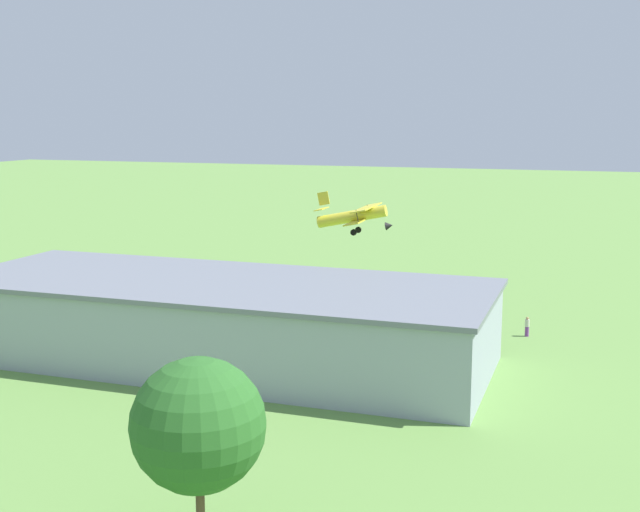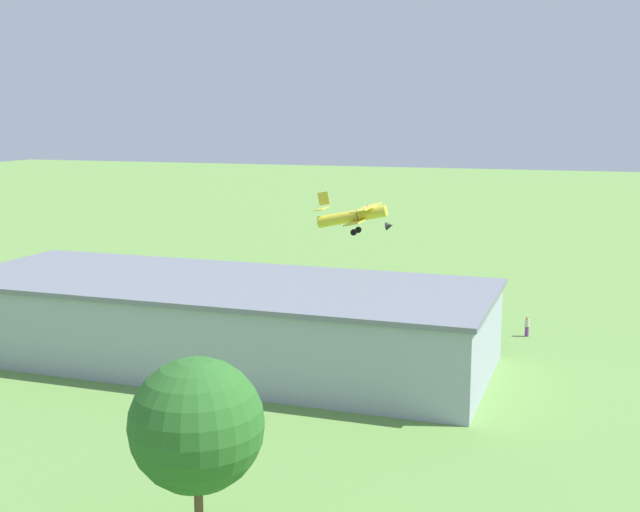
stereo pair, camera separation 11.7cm
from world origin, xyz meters
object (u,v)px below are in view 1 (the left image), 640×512
(person_by_parked_cars, at_px, (135,294))
(tree_behind_hangar_right, at_px, (198,425))
(hangar, at_px, (218,320))
(car_black, at_px, (39,289))
(person_watching_takeoff, at_px, (122,288))
(car_green, at_px, (86,294))
(biplane, at_px, (355,216))
(person_crossing_taxiway, at_px, (527,327))

(person_by_parked_cars, distance_m, tree_behind_hangar_right, 48.65)
(hangar, bearing_deg, tree_behind_hangar_right, 114.46)
(tree_behind_hangar_right, bearing_deg, hangar, -65.54)
(person_by_parked_cars, bearing_deg, car_black, 7.15)
(hangar, relative_size, person_watching_takeoff, 26.61)
(hangar, height_order, car_green, hangar)
(biplane, xyz_separation_m, person_by_parked_cars, (19.35, 9.95, -7.27))
(biplane, relative_size, car_green, 1.75)
(hangar, distance_m, person_watching_takeoff, 25.63)
(car_green, height_order, tree_behind_hangar_right, tree_behind_hangar_right)
(person_crossing_taxiway, bearing_deg, person_watching_takeoff, -3.73)
(hangar, xyz_separation_m, person_crossing_taxiway, (-21.26, -14.26, -2.21))
(car_green, relative_size, person_watching_takeoff, 2.97)
(hangar, xyz_separation_m, tree_behind_hangar_right, (-11.49, 25.27, 2.59))
(car_black, bearing_deg, person_watching_takeoff, -153.32)
(person_crossing_taxiway, distance_m, person_by_parked_cars, 37.35)
(person_crossing_taxiway, relative_size, tree_behind_hangar_right, 0.20)
(car_black, xyz_separation_m, person_by_parked_cars, (-10.35, -1.30, -0.01))
(car_green, height_order, person_by_parked_cars, person_by_parked_cars)
(person_crossing_taxiway, relative_size, person_watching_takeoff, 1.08)
(person_watching_takeoff, bearing_deg, car_black, 26.68)
(person_watching_takeoff, distance_m, person_by_parked_cars, 3.86)
(car_green, bearing_deg, hangar, 148.01)
(biplane, bearing_deg, tree_behind_hangar_right, 99.40)
(car_black, height_order, person_crossing_taxiway, car_black)
(hangar, bearing_deg, person_watching_takeoff, -41.42)
(car_green, bearing_deg, tree_behind_hangar_right, 130.10)
(hangar, relative_size, car_green, 8.95)
(biplane, height_order, tree_behind_hangar_right, biplane)
(car_black, bearing_deg, biplane, -159.26)
(car_green, xyz_separation_m, person_crossing_taxiway, (-41.90, -1.37, -0.05))
(person_crossing_taxiway, xyz_separation_m, tree_behind_hangar_right, (9.77, 39.53, 4.81))
(hangar, height_order, person_by_parked_cars, hangar)
(person_watching_takeoff, distance_m, tree_behind_hangar_right, 52.34)
(car_green, distance_m, person_watching_takeoff, 4.27)
(person_watching_takeoff, bearing_deg, person_crossing_taxiway, 176.27)
(hangar, xyz_separation_m, car_black, (26.44, -13.22, -2.16))
(car_green, distance_m, car_black, 5.81)
(person_watching_takeoff, xyz_separation_m, tree_behind_hangar_right, (-30.64, 42.16, 4.88))
(car_black, xyz_separation_m, tree_behind_hangar_right, (-37.94, 38.49, 4.75))
(hangar, height_order, car_black, hangar)
(person_watching_takeoff, relative_size, tree_behind_hangar_right, 0.18)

